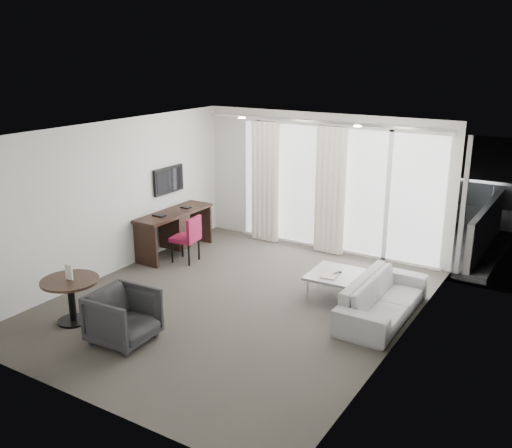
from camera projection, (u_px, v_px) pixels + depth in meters
The scene contains 27 objects.
floor at pixel (235, 302), 8.72m from camera, with size 5.00×6.00×0.00m, color #45413A.
ceiling at pixel (234, 132), 7.95m from camera, with size 5.00×6.00×0.00m, color white.
wall_left at pixel (111, 199), 9.58m from camera, with size 0.00×6.00×2.60m, color silver.
wall_right at pixel (402, 252), 7.08m from camera, with size 0.00×6.00×2.60m, color silver.
wall_front at pixel (74, 293), 5.89m from camera, with size 5.00×0.00×2.60m, color silver.
window_panel at pixel (336, 189), 10.64m from camera, with size 4.00×0.02×2.38m, color white, non-canonical shape.
window_frame at pixel (336, 190), 10.63m from camera, with size 4.10×0.06×2.44m, color white, non-canonical shape.
curtain_left at pixel (265, 182), 11.24m from camera, with size 0.60×0.20×2.38m, color silver, non-canonical shape.
curtain_right at pixel (330, 191), 10.53m from camera, with size 0.60×0.20×2.38m, color silver, non-canonical shape.
curtain_track at pixel (320, 122), 10.29m from camera, with size 4.80×0.04×0.04m, color #B2B2B7, non-canonical shape.
downlight_a at pixel (242, 118), 9.71m from camera, with size 0.12×0.12×0.02m, color #FFE0B2.
downlight_b at pixel (358, 126), 8.66m from camera, with size 0.12×0.12×0.02m, color #FFE0B2.
desk at pixel (175, 232), 10.74m from camera, with size 0.54×1.72×0.81m, color black, non-canonical shape.
tv at pixel (169, 180), 10.73m from camera, with size 0.05×0.80×0.50m, color black, non-canonical shape.
desk_chair at pixel (185, 239), 10.29m from camera, with size 0.47×0.44×0.86m, color maroon, non-canonical shape.
round_table at pixel (72, 301), 8.01m from camera, with size 0.81×0.81×0.64m, color #311F16, non-canonical shape.
menu_card at pixel (69, 274), 7.90m from camera, with size 0.12×0.02×0.22m, color white, non-canonical shape.
tub_armchair at pixel (123, 317), 7.46m from camera, with size 0.76×0.78×0.71m, color #272729.
coffee_table at pixel (338, 285), 8.87m from camera, with size 0.85×0.85×0.38m, color gray, non-canonical shape.
remote at pixel (337, 275), 8.82m from camera, with size 0.05×0.15×0.02m, color black, non-canonical shape.
magazine at pixel (329, 278), 8.73m from camera, with size 0.22×0.28×0.02m, color gray, non-canonical shape.
sofa at pixel (383, 298), 8.17m from camera, with size 1.96×0.76×0.57m, color #99999A.
terrace_slab at pixel (363, 232), 12.25m from camera, with size 5.60×3.00×0.12m, color #4D4D50.
rattan_chair_a at pixel (398, 221), 11.60m from camera, with size 0.50×0.50×0.73m, color brown, non-canonical shape.
rattan_chair_b at pixel (439, 212), 11.92m from camera, with size 0.62×0.62×0.90m, color brown, non-canonical shape.
rattan_table at pixel (402, 224), 11.86m from camera, with size 0.45×0.45×0.45m, color brown, non-canonical shape.
balustrade at pixel (387, 193), 13.26m from camera, with size 5.50×0.06×1.05m, color #B2B2B7, non-canonical shape.
Camera 1 is at (4.44, -6.63, 3.71)m, focal length 40.00 mm.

